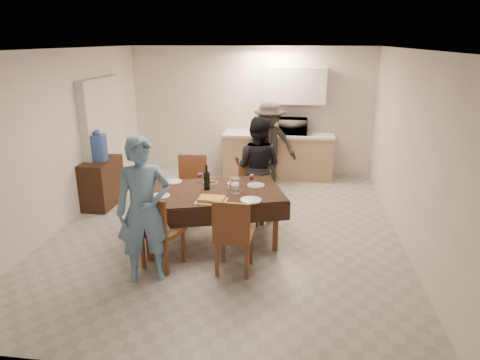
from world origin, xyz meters
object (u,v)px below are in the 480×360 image
object	(u,v)px
console	(102,183)
microwave	(293,126)
water_pitcher	(235,186)
person_near	(144,210)
dining_table	(210,193)
water_jug	(98,147)
person_kitchen	(269,143)
person_far	(257,167)
wine_bottle	(207,177)
savoury_tart	(211,199)

from	to	relation	value
console	microwave	world-z (taller)	microwave
water_pitcher	person_near	size ratio (longest dim) A/B	0.12
dining_table	console	distance (m)	2.41
water_jug	water_pitcher	xyz separation A→B (m)	(2.46, -1.17, -0.15)
water_pitcher	microwave	xyz separation A→B (m)	(0.71, 3.19, 0.20)
dining_table	person_kitchen	size ratio (longest dim) A/B	1.36
water_jug	person_far	world-z (taller)	person_far
water_jug	wine_bottle	distance (m)	2.32
console	water_jug	bearing A→B (deg)	0.00
console	savoury_tart	bearing A→B (deg)	-34.22
water_jug	savoury_tart	distance (m)	2.68
person_far	person_kitchen	distance (m)	1.64
microwave	savoury_tart	bearing A→B (deg)	74.73
dining_table	wine_bottle	xyz separation A→B (m)	(-0.05, 0.05, 0.21)
water_pitcher	person_kitchen	size ratio (longest dim) A/B	0.13
water_pitcher	savoury_tart	xyz separation A→B (m)	(-0.25, -0.33, -0.08)
water_jug	water_pitcher	size ratio (longest dim) A/B	2.01
console	wine_bottle	bearing A→B (deg)	-27.51
console	person_near	size ratio (longest dim) A/B	0.50
dining_table	person_far	world-z (taller)	person_far
wine_bottle	person_near	world-z (taller)	person_near
microwave	person_kitchen	world-z (taller)	person_kitchen
dining_table	person_far	bearing A→B (deg)	44.72
person_far	person_kitchen	xyz separation A→B (m)	(0.07, 1.64, -0.00)
savoury_tart	person_near	world-z (taller)	person_near
microwave	water_jug	bearing A→B (deg)	32.52
dining_table	water_jug	world-z (taller)	water_jug
dining_table	savoury_tart	world-z (taller)	savoury_tart
dining_table	water_pitcher	xyz separation A→B (m)	(0.35, -0.05, 0.14)
dining_table	savoury_tart	xyz separation A→B (m)	(0.10, -0.38, 0.06)
savoury_tart	person_near	size ratio (longest dim) A/B	0.22
water_pitcher	console	bearing A→B (deg)	154.51
person_far	dining_table	bearing A→B (deg)	76.20
savoury_tart	water_jug	bearing A→B (deg)	145.78
microwave	person_far	bearing A→B (deg)	76.26
savoury_tart	person_far	distance (m)	1.50
wine_bottle	microwave	bearing A→B (deg)	70.23
console	person_far	xyz separation A→B (m)	(2.66, -0.07, 0.41)
wine_bottle	savoury_tart	size ratio (longest dim) A/B	0.91
savoury_tart	person_near	distance (m)	0.94
wine_bottle	microwave	world-z (taller)	microwave
wine_bottle	person_far	distance (m)	1.17
dining_table	person_kitchen	bearing A→B (deg)	59.47
savoury_tart	dining_table	bearing A→B (deg)	104.74
water_jug	microwave	distance (m)	3.76
water_pitcher	savoury_tart	size ratio (longest dim) A/B	0.57
water_jug	savoury_tart	size ratio (longest dim) A/B	1.14
wine_bottle	person_far	bearing A→B (deg)	59.04
dining_table	person_near	distance (m)	1.19
water_jug	microwave	world-z (taller)	water_jug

